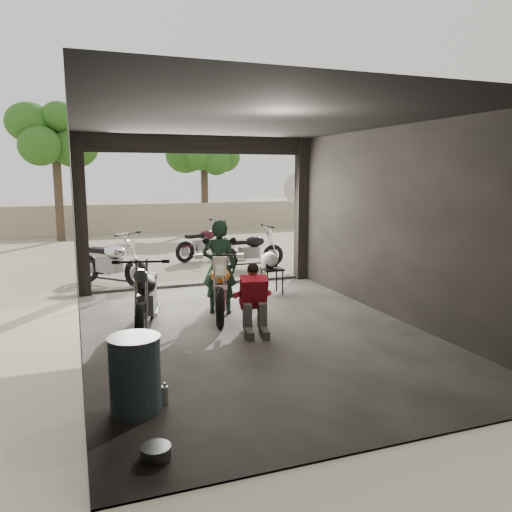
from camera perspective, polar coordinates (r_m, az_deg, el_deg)
ground at (r=7.79m, az=-0.35°, el=-8.76°), size 80.00×80.00×0.00m
garage at (r=8.00m, az=-1.68°, el=1.14°), size 7.00×7.13×3.20m
boundary_wall at (r=21.20m, az=-13.22°, el=4.20°), size 18.00×0.30×1.20m
tree_left at (r=19.54m, az=-22.05°, el=13.30°), size 2.20×2.20×5.60m
tree_right at (r=21.66m, az=-5.98°, el=12.34°), size 2.20×2.20×5.00m
main_bike at (r=8.54m, az=-4.12°, el=-3.04°), size 1.20×1.91×1.18m
left_bike at (r=7.89m, az=-12.43°, el=-4.16°), size 1.14×1.92×1.22m
outside_bike_a at (r=11.33m, az=-16.26°, el=-0.27°), size 1.74×1.79×1.20m
outside_bike_b at (r=14.19m, az=-5.95°, el=1.79°), size 1.80×1.27×1.12m
outside_bike_c at (r=12.88m, az=-0.61°, el=1.01°), size 1.67×0.78×1.10m
rider at (r=8.65m, az=-4.22°, el=-1.28°), size 0.71×0.61×1.66m
mechanic at (r=7.54m, az=-0.14°, el=-5.23°), size 0.65×0.81×1.05m
stool at (r=10.07m, az=1.85°, el=-1.81°), size 0.39×0.39×0.55m
helmet at (r=10.05m, az=1.56°, el=-0.45°), size 0.45×0.46×0.32m
oil_drum at (r=5.35m, az=-13.63°, el=-13.13°), size 0.68×0.68×0.80m
sign_post at (r=12.68m, az=4.91°, el=5.93°), size 0.82×0.08×2.46m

